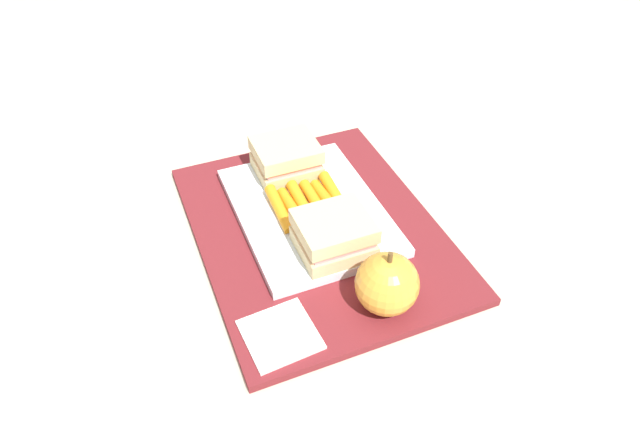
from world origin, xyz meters
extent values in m
plane|color=#B7AD99|center=(0.00, 0.00, 0.00)|extent=(2.40, 2.40, 0.00)
cube|color=maroon|center=(0.00, 0.00, 0.01)|extent=(0.36, 0.28, 0.01)
cube|color=white|center=(-0.03, 0.00, 0.02)|extent=(0.23, 0.17, 0.01)
cube|color=#DBC189|center=(-0.10, 0.00, 0.03)|extent=(0.07, 0.08, 0.02)
cube|color=pink|center=(-0.10, 0.00, 0.04)|extent=(0.07, 0.07, 0.01)
cube|color=#DBC189|center=(-0.10, 0.00, 0.06)|extent=(0.07, 0.08, 0.02)
cube|color=#DBC189|center=(0.05, 0.00, 0.03)|extent=(0.07, 0.08, 0.02)
cube|color=pink|center=(0.05, 0.00, 0.04)|extent=(0.07, 0.07, 0.01)
cube|color=#DBC189|center=(0.05, 0.00, 0.06)|extent=(0.07, 0.08, 0.02)
cylinder|color=orange|center=(-0.03, -0.04, 0.03)|extent=(0.08, 0.01, 0.02)
cylinder|color=orange|center=(-0.02, -0.02, 0.03)|extent=(0.08, 0.01, 0.02)
cylinder|color=orange|center=(-0.03, -0.01, 0.03)|extent=(0.08, 0.01, 0.02)
cylinder|color=orange|center=(-0.02, 0.01, 0.03)|extent=(0.08, 0.01, 0.01)
cylinder|color=orange|center=(-0.02, 0.02, 0.03)|extent=(0.08, 0.01, 0.02)
cylinder|color=orange|center=(-0.03, 0.04, 0.03)|extent=(0.08, 0.01, 0.02)
sphere|color=gold|center=(0.14, 0.02, 0.04)|extent=(0.07, 0.07, 0.07)
cylinder|color=brown|center=(0.14, 0.02, 0.08)|extent=(0.01, 0.00, 0.01)
cube|color=white|center=(0.14, -0.09, 0.01)|extent=(0.07, 0.07, 0.00)
camera|label=1|loc=(0.47, -0.19, 0.48)|focal=32.06mm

